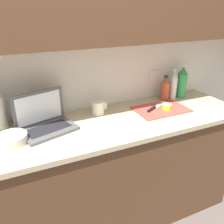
# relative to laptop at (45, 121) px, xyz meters

# --- Properties ---
(ground_plane) EXTENTS (12.00, 12.00, 0.00)m
(ground_plane) POSITION_rel_laptop_xyz_m (0.30, -0.09, -0.96)
(ground_plane) COLOR #564C47
(ground_plane) RESTS_ON ground
(wall_back) EXTENTS (5.20, 0.38, 2.60)m
(wall_back) POSITION_rel_laptop_xyz_m (0.30, 0.14, 0.59)
(wall_back) COLOR white
(wall_back) RESTS_ON ground_plane
(counter_unit) EXTENTS (2.34, 0.60, 0.91)m
(counter_unit) POSITION_rel_laptop_xyz_m (0.28, -0.08, -0.50)
(counter_unit) COLOR brown
(counter_unit) RESTS_ON ground_plane
(laptop) EXTENTS (0.40, 0.32, 0.24)m
(laptop) POSITION_rel_laptop_xyz_m (0.00, 0.00, 0.00)
(laptop) COLOR #515156
(laptop) RESTS_ON counter_unit
(cutting_board) EXTENTS (0.41, 0.27, 0.01)m
(cutting_board) POSITION_rel_laptop_xyz_m (0.88, -0.06, -0.05)
(cutting_board) COLOR #D1473D
(cutting_board) RESTS_ON counter_unit
(knife) EXTENTS (0.26, 0.16, 0.02)m
(knife) POSITION_rel_laptop_xyz_m (0.83, -0.03, -0.04)
(knife) COLOR silver
(knife) RESTS_ON cutting_board
(lemon_half_cut) EXTENTS (0.08, 0.08, 0.04)m
(lemon_half_cut) POSITION_rel_laptop_xyz_m (0.92, -0.08, -0.03)
(lemon_half_cut) COLOR yellow
(lemon_half_cut) RESTS_ON cutting_board
(bottle_green_soda) EXTENTS (0.07, 0.07, 0.22)m
(bottle_green_soda) POSITION_rel_laptop_xyz_m (1.03, 0.11, 0.04)
(bottle_green_soda) COLOR #A34C2D
(bottle_green_soda) RESTS_ON counter_unit
(bottle_oil_tall) EXTENTS (0.06, 0.06, 0.26)m
(bottle_oil_tall) POSITION_rel_laptop_xyz_m (1.11, 0.11, 0.06)
(bottle_oil_tall) COLOR silver
(bottle_oil_tall) RESTS_ON counter_unit
(bottle_water_clear) EXTENTS (0.08, 0.08, 0.29)m
(bottle_water_clear) POSITION_rel_laptop_xyz_m (1.20, 0.11, 0.08)
(bottle_water_clear) COLOR #2D934C
(bottle_water_clear) RESTS_ON counter_unit
(measuring_cup) EXTENTS (0.12, 0.10, 0.10)m
(measuring_cup) POSITION_rel_laptop_xyz_m (0.41, 0.08, -0.01)
(measuring_cup) COLOR silver
(measuring_cup) RESTS_ON counter_unit
(bowl_white) EXTENTS (0.18, 0.18, 0.06)m
(bowl_white) POSITION_rel_laptop_xyz_m (-0.21, -0.10, -0.03)
(bowl_white) COLOR beige
(bowl_white) RESTS_ON counter_unit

